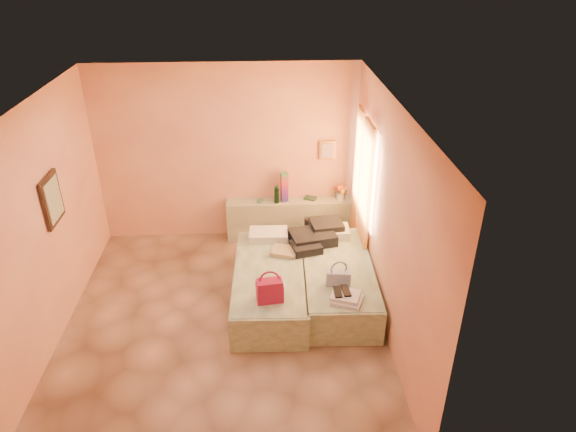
% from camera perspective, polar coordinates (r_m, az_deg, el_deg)
% --- Properties ---
extents(ground, '(4.50, 4.50, 0.00)m').
position_cam_1_polar(ground, '(6.77, -7.05, -11.51)').
color(ground, tan).
rests_on(ground, ground).
extents(room_walls, '(4.02, 4.51, 2.81)m').
position_cam_1_polar(room_walls, '(6.29, -5.86, 4.52)').
color(room_walls, '#FEBE87').
rests_on(room_walls, ground).
extents(headboard_ledge, '(2.05, 0.30, 0.65)m').
position_cam_1_polar(headboard_ledge, '(8.32, 0.29, -0.29)').
color(headboard_ledge, '#AFB896').
rests_on(headboard_ledge, ground).
extents(bed_left, '(0.97, 2.03, 0.50)m').
position_cam_1_polar(bed_left, '(6.91, -1.99, -7.69)').
color(bed_left, beige).
rests_on(bed_left, ground).
extents(bed_right, '(0.97, 2.03, 0.50)m').
position_cam_1_polar(bed_right, '(7.02, 5.42, -7.18)').
color(bed_right, beige).
rests_on(bed_right, ground).
extents(water_bottle, '(0.09, 0.09, 0.28)m').
position_cam_1_polar(water_bottle, '(8.05, -1.25, 2.37)').
color(water_bottle, '#11311E').
rests_on(water_bottle, headboard_ledge).
extents(rainbow_box, '(0.12, 0.12, 0.48)m').
position_cam_1_polar(rainbow_box, '(8.07, -0.42, 3.25)').
color(rainbow_box, '#A81442').
rests_on(rainbow_box, headboard_ledge).
extents(small_dish, '(0.15, 0.15, 0.03)m').
position_cam_1_polar(small_dish, '(8.13, -3.07, 1.65)').
color(small_dish, '#447D59').
rests_on(small_dish, headboard_ledge).
extents(green_book, '(0.22, 0.19, 0.03)m').
position_cam_1_polar(green_book, '(8.23, 2.47, 1.99)').
color(green_book, '#274833').
rests_on(green_book, headboard_ledge).
extents(flower_vase, '(0.28, 0.28, 0.29)m').
position_cam_1_polar(flower_vase, '(8.21, 5.86, 2.79)').
color(flower_vase, white).
rests_on(flower_vase, headboard_ledge).
extents(magenta_handbag, '(0.34, 0.22, 0.30)m').
position_cam_1_polar(magenta_handbag, '(6.16, -2.05, -8.22)').
color(magenta_handbag, '#A81442').
rests_on(magenta_handbag, bed_left).
extents(khaki_garment, '(0.41, 0.37, 0.06)m').
position_cam_1_polar(khaki_garment, '(7.08, -0.37, -3.95)').
color(khaki_garment, tan).
rests_on(khaki_garment, bed_left).
extents(clothes_pile, '(0.77, 0.77, 0.20)m').
position_cam_1_polar(clothes_pile, '(7.31, 3.19, -2.21)').
color(clothes_pile, black).
rests_on(clothes_pile, bed_right).
extents(blue_handbag, '(0.31, 0.16, 0.19)m').
position_cam_1_polar(blue_handbag, '(6.48, 5.61, -6.86)').
color(blue_handbag, '#384C87').
rests_on(blue_handbag, bed_right).
extents(towel_stack, '(0.44, 0.41, 0.10)m').
position_cam_1_polar(towel_stack, '(6.23, 6.60, -9.06)').
color(towel_stack, silver).
rests_on(towel_stack, bed_right).
extents(sandal_pair, '(0.17, 0.23, 0.02)m').
position_cam_1_polar(sandal_pair, '(6.22, 6.01, -8.35)').
color(sandal_pair, black).
rests_on(sandal_pair, towel_stack).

